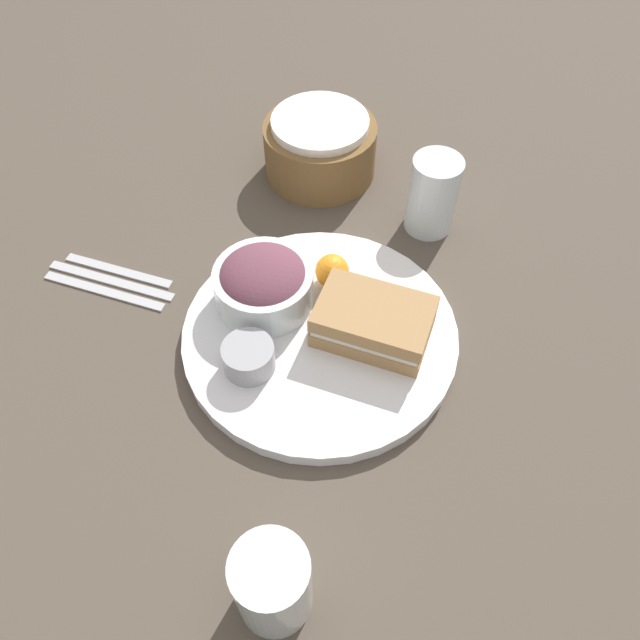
# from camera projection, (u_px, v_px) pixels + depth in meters

# --- Properties ---
(ground_plane) EXTENTS (4.00, 4.00, 0.00)m
(ground_plane) POSITION_uv_depth(u_px,v_px,m) (320.00, 339.00, 0.73)
(ground_plane) COLOR #4C4238
(plate) EXTENTS (0.32, 0.32, 0.02)m
(plate) POSITION_uv_depth(u_px,v_px,m) (320.00, 335.00, 0.72)
(plate) COLOR silver
(plate) RESTS_ON ground_plane
(sandwich) EXTENTS (0.15, 0.12, 0.05)m
(sandwich) POSITION_uv_depth(u_px,v_px,m) (374.00, 322.00, 0.70)
(sandwich) COLOR #A37A4C
(sandwich) RESTS_ON plate
(salad_bowl) EXTENTS (0.12, 0.12, 0.07)m
(salad_bowl) POSITION_uv_depth(u_px,v_px,m) (264.00, 283.00, 0.72)
(salad_bowl) COLOR white
(salad_bowl) RESTS_ON plate
(dressing_cup) EXTENTS (0.06, 0.06, 0.03)m
(dressing_cup) POSITION_uv_depth(u_px,v_px,m) (249.00, 357.00, 0.68)
(dressing_cup) COLOR #99999E
(dressing_cup) RESTS_ON plate
(orange_wedge) EXTENTS (0.04, 0.04, 0.04)m
(orange_wedge) POSITION_uv_depth(u_px,v_px,m) (332.00, 271.00, 0.75)
(orange_wedge) COLOR orange
(orange_wedge) RESTS_ON plate
(drink_glass) EXTENTS (0.06, 0.06, 0.11)m
(drink_glass) POSITION_uv_depth(u_px,v_px,m) (433.00, 195.00, 0.80)
(drink_glass) COLOR silver
(drink_glass) RESTS_ON ground_plane
(bread_basket) EXTENTS (0.16, 0.16, 0.09)m
(bread_basket) POSITION_uv_depth(u_px,v_px,m) (318.00, 147.00, 0.88)
(bread_basket) COLOR brown
(bread_basket) RESTS_ON ground_plane
(fork) EXTENTS (0.16, 0.06, 0.01)m
(fork) POSITION_uv_depth(u_px,v_px,m) (104.00, 290.00, 0.77)
(fork) COLOR #B2B2B7
(fork) RESTS_ON ground_plane
(knife) EXTENTS (0.17, 0.07, 0.01)m
(knife) POSITION_uv_depth(u_px,v_px,m) (111.00, 280.00, 0.78)
(knife) COLOR #B2B2B7
(knife) RESTS_ON ground_plane
(spoon) EXTENTS (0.14, 0.06, 0.01)m
(spoon) POSITION_uv_depth(u_px,v_px,m) (119.00, 270.00, 0.79)
(spoon) COLOR #B2B2B7
(spoon) RESTS_ON ground_plane
(water_glass) EXTENTS (0.07, 0.07, 0.10)m
(water_glass) POSITION_uv_depth(u_px,v_px,m) (272.00, 584.00, 0.52)
(water_glass) COLOR silver
(water_glass) RESTS_ON ground_plane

